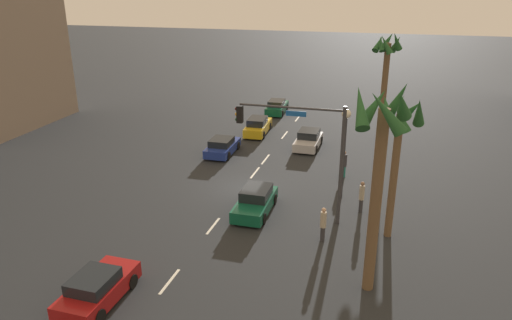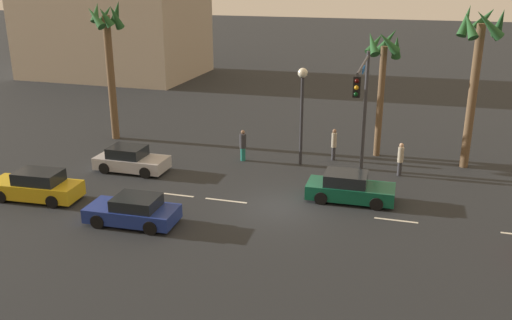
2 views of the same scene
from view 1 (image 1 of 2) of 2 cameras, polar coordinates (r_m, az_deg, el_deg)
The scene contains 21 objects.
ground_plane at distance 31.18m, azimuth -1.57°, elevation -3.39°, with size 220.00×220.00×0.00m, color #232628.
lane_stripe_0 at distance 47.67m, azimuth 5.07°, elevation 5.05°, with size 2.51×0.14×0.01m, color silver.
lane_stripe_1 at distance 42.15m, azimuth 3.47°, elevation 3.03°, with size 2.29×0.14×0.01m, color silver.
lane_stripe_2 at distance 36.19m, azimuth 1.15°, elevation 0.08°, with size 2.25×0.14×0.01m, color silver.
lane_stripe_3 at distance 33.63m, azimuth -0.12°, elevation -1.54°, with size 2.17×0.14×0.01m, color silver.
lane_stripe_4 at distance 26.58m, azimuth -5.18°, elevation -7.92°, with size 1.96×0.14×0.01m, color silver.
lane_stripe_5 at distance 22.36m, azimuth -10.37°, elevation -14.20°, with size 1.99×0.14×0.01m, color silver.
car_0 at distance 27.78m, azimuth -0.08°, elevation -5.01°, with size 4.30×1.95×1.43m.
car_1 at distance 42.32m, azimuth 0.22°, elevation 4.09°, with size 4.64×2.00×1.50m.
car_2 at distance 37.28m, azimuth -4.08°, elevation 1.64°, with size 4.14×2.02×1.31m.
car_3 at distance 49.29m, azimuth 2.53°, elevation 6.40°, with size 4.43×1.97×1.41m.
car_4 at distance 38.91m, azimuth 6.33°, elevation 2.43°, with size 4.07×1.93×1.42m.
car_5 at distance 21.52m, azimuth -18.57°, elevation -14.48°, with size 4.01×1.92×1.40m.
traffic_signal at distance 25.60m, azimuth 6.01°, elevation 2.11°, with size 0.32×6.05×6.71m.
streetlamp at distance 28.89m, azimuth 10.66°, elevation 2.84°, with size 0.56×0.56×5.69m.
pedestrian_0 at distance 33.15m, azimuth 10.54°, elevation -0.41°, with size 0.51×0.51×1.89m.
pedestrian_1 at distance 24.85m, azimuth 8.10°, elevation -7.54°, with size 0.44×0.44×1.89m.
pedestrian_2 at distance 28.24m, azimuth 12.61°, elevation -4.23°, with size 0.41×0.41×1.92m.
palm_tree_0 at distance 24.34m, azimuth 16.94°, elevation 3.23°, with size 2.22×2.37×7.72m.
palm_tree_1 at distance 41.08m, azimuth 15.40°, elevation 11.04°, with size 2.32×2.54×9.13m.
palm_tree_2 at distance 19.28m, azimuth 14.68°, elevation 1.23°, with size 2.59×2.50×9.16m.
Camera 1 is at (27.13, 8.81, 12.59)m, focal length 33.19 mm.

